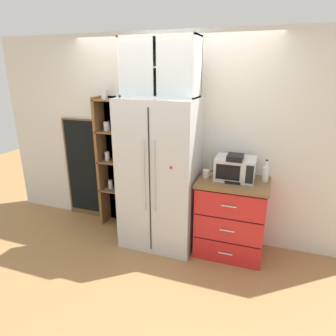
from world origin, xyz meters
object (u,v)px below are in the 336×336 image
at_px(bottle_clear, 266,172).
at_px(bottle_amber, 234,172).
at_px(chalkboard_menu, 85,169).
at_px(coffee_maker, 235,167).
at_px(refrigerator, 160,174).
at_px(microwave, 235,168).
at_px(mug_cream, 206,174).

bearing_deg(bottle_clear, bottle_amber, -160.36).
relative_size(bottle_clear, bottle_amber, 1.01).
bearing_deg(chalkboard_menu, bottle_clear, -3.83).
distance_m(coffee_maker, bottle_clear, 0.34).
relative_size(bottle_amber, chalkboard_menu, 0.17).
bearing_deg(refrigerator, coffee_maker, 3.53).
distance_m(bottle_amber, chalkboard_menu, 2.21).
relative_size(microwave, bottle_amber, 1.75).
height_order(coffee_maker, bottle_clear, coffee_maker).
relative_size(microwave, bottle_clear, 1.73).
height_order(coffee_maker, chalkboard_menu, chalkboard_menu).
distance_m(mug_cream, chalkboard_menu, 1.89).
bearing_deg(coffee_maker, chalkboard_menu, 173.43).
distance_m(coffee_maker, bottle_amber, 0.06).
bearing_deg(coffee_maker, bottle_amber, -90.00).
bearing_deg(coffee_maker, microwave, 86.48).
distance_m(refrigerator, bottle_amber, 0.88).
height_order(bottle_clear, chalkboard_menu, chalkboard_menu).
height_order(mug_cream, bottle_clear, bottle_clear).
bearing_deg(coffee_maker, mug_cream, -178.79).
xyz_separation_m(bottle_clear, bottle_amber, (-0.33, -0.12, -0.00)).
relative_size(microwave, coffee_maker, 1.42).
distance_m(microwave, bottle_clear, 0.33).
relative_size(refrigerator, microwave, 4.15).
bearing_deg(bottle_clear, refrigerator, -173.53).
height_order(refrigerator, bottle_clear, refrigerator).
distance_m(microwave, chalkboard_menu, 2.21).
relative_size(coffee_maker, chalkboard_menu, 0.21).
distance_m(refrigerator, chalkboard_menu, 1.35).
xyz_separation_m(bottle_clear, chalkboard_menu, (-2.51, 0.17, -0.30)).
height_order(microwave, mug_cream, microwave).
height_order(refrigerator, bottle_amber, refrigerator).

